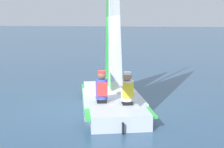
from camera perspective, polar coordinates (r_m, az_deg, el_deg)
ground_plane at (r=8.64m, az=0.00°, el=-6.33°), size 260.00×260.00×0.00m
sailboat_main at (r=8.41m, az=0.02°, el=-0.43°), size 3.03×4.08×5.94m
sailor_helm at (r=7.80m, az=-1.90°, el=-3.28°), size 0.40×0.42×1.16m
sailor_crew at (r=7.63m, az=2.79°, el=-3.58°), size 0.40×0.42×1.16m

